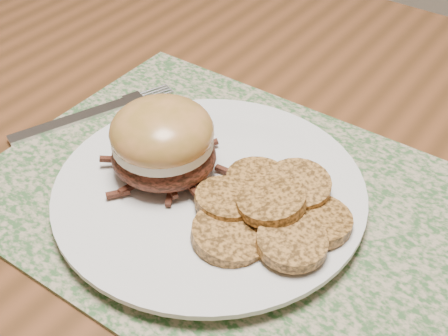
# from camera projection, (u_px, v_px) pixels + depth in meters

# --- Properties ---
(dining_table) EXTENTS (1.50, 0.90, 0.75)m
(dining_table) POSITION_uv_depth(u_px,v_px,m) (310.00, 286.00, 0.59)
(dining_table) COLOR brown
(dining_table) RESTS_ON ground
(placemat) EXTENTS (0.45, 0.33, 0.00)m
(placemat) POSITION_uv_depth(u_px,v_px,m) (235.00, 202.00, 0.56)
(placemat) COLOR #345B2F
(placemat) RESTS_ON dining_table
(dinner_plate) EXTENTS (0.26, 0.26, 0.02)m
(dinner_plate) POSITION_uv_depth(u_px,v_px,m) (210.00, 194.00, 0.55)
(dinner_plate) COLOR silver
(dinner_plate) RESTS_ON placemat
(pork_sandwich) EXTENTS (0.11, 0.11, 0.07)m
(pork_sandwich) POSITION_uv_depth(u_px,v_px,m) (163.00, 142.00, 0.54)
(pork_sandwich) COLOR black
(pork_sandwich) RESTS_ON dinner_plate
(roasted_potatoes) EXTENTS (0.15, 0.16, 0.03)m
(roasted_potatoes) POSITION_uv_depth(u_px,v_px,m) (271.00, 210.00, 0.51)
(roasted_potatoes) COLOR #A86F31
(roasted_potatoes) RESTS_ON dinner_plate
(fork) EXTENTS (0.08, 0.17, 0.00)m
(fork) POSITION_uv_depth(u_px,v_px,m) (95.00, 113.00, 0.66)
(fork) COLOR silver
(fork) RESTS_ON placemat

